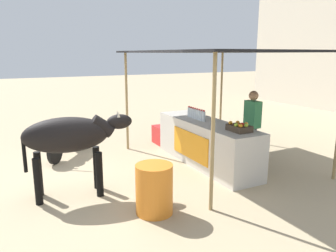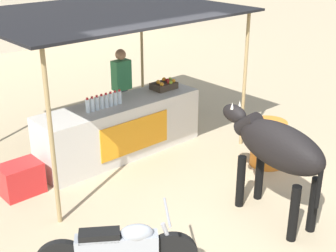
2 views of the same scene
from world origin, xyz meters
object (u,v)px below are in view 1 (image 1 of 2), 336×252
(fruit_crate, at_px, (239,127))
(motorcycle_parked, at_px, (66,139))
(stall_counter, at_px, (206,143))
(water_barrel, at_px, (154,189))
(cow, at_px, (70,137))
(vendor_behind_counter, at_px, (252,129))
(cooler_box, at_px, (163,135))

(fruit_crate, height_order, motorcycle_parked, fruit_crate)
(stall_counter, bearing_deg, water_barrel, -51.23)
(fruit_crate, height_order, cow, cow)
(water_barrel, xyz_separation_m, motorcycle_parked, (-3.56, -0.68, 0.04))
(motorcycle_parked, bearing_deg, vendor_behind_counter, 52.77)
(fruit_crate, xyz_separation_m, motorcycle_parked, (-3.03, -2.69, -0.61))
(fruit_crate, height_order, water_barrel, fruit_crate)
(vendor_behind_counter, height_order, cooler_box, vendor_behind_counter)
(motorcycle_parked, bearing_deg, fruit_crate, 41.60)
(cooler_box, bearing_deg, water_barrel, -28.03)
(vendor_behind_counter, bearing_deg, cooler_box, -161.42)
(vendor_behind_counter, distance_m, motorcycle_parked, 4.28)
(fruit_crate, bearing_deg, stall_counter, -177.43)
(fruit_crate, xyz_separation_m, cooler_box, (-2.98, -0.14, -0.79))
(stall_counter, xyz_separation_m, fruit_crate, (1.05, 0.05, 0.55))
(fruit_crate, distance_m, vendor_behind_counter, 0.86)
(fruit_crate, relative_size, cooler_box, 0.73)
(stall_counter, distance_m, motorcycle_parked, 3.30)
(water_barrel, bearing_deg, motorcycle_parked, -169.25)
(fruit_crate, bearing_deg, vendor_behind_counter, 122.46)
(fruit_crate, distance_m, cow, 3.07)
(cooler_box, bearing_deg, cow, -51.14)
(vendor_behind_counter, height_order, motorcycle_parked, vendor_behind_counter)
(cooler_box, bearing_deg, stall_counter, 2.88)
(stall_counter, relative_size, motorcycle_parked, 1.98)
(fruit_crate, distance_m, motorcycle_parked, 4.09)
(cooler_box, bearing_deg, motorcycle_parked, -91.12)
(fruit_crate, xyz_separation_m, vendor_behind_counter, (-0.45, 0.71, -0.19))
(stall_counter, distance_m, vendor_behind_counter, 1.03)
(stall_counter, relative_size, cooler_box, 5.00)
(cooler_box, height_order, water_barrel, water_barrel)
(vendor_behind_counter, relative_size, motorcycle_parked, 1.09)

